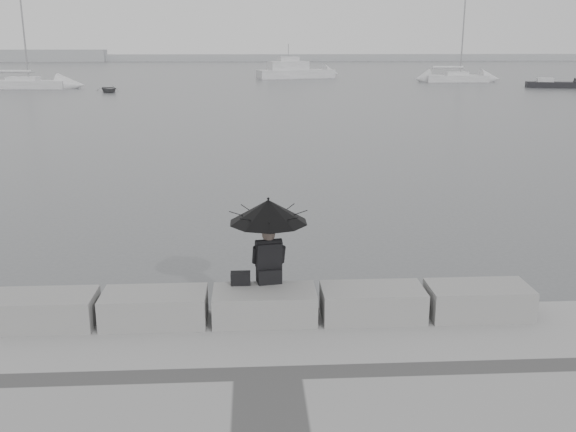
{
  "coord_description": "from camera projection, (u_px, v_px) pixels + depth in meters",
  "views": [
    {
      "loc": [
        -0.17,
        -9.73,
        4.73
      ],
      "look_at": [
        0.57,
        3.0,
        1.25
      ],
      "focal_mm": 40.0,
      "sensor_mm": 36.0,
      "label": 1
    }
  ],
  "objects": [
    {
      "name": "seated_person",
      "position": [
        268.0,
        220.0,
        10.04
      ],
      "size": [
        1.26,
        1.26,
        1.39
      ],
      "rotation": [
        0.0,
        0.0,
        0.18
      ],
      "color": "black",
      "rests_on": "stone_block_centre"
    },
    {
      "name": "stone_block_centre",
      "position": [
        265.0,
        305.0,
        10.0
      ],
      "size": [
        1.6,
        0.8,
        0.5
      ],
      "primitive_type": "cube",
      "color": "gray",
      "rests_on": "promenade"
    },
    {
      "name": "stone_block_right",
      "position": [
        372.0,
        303.0,
        10.09
      ],
      "size": [
        1.6,
        0.8,
        0.5
      ],
      "primitive_type": "cube",
      "color": "gray",
      "rests_on": "promenade"
    },
    {
      "name": "sailboat_left",
      "position": [
        24.0,
        83.0,
        66.56
      ],
      "size": [
        9.1,
        3.17,
        12.9
      ],
      "rotation": [
        0.0,
        0.0,
        -0.09
      ],
      "color": "silver",
      "rests_on": "ground"
    },
    {
      "name": "stone_block_left",
      "position": [
        155.0,
        308.0,
        9.91
      ],
      "size": [
        1.6,
        0.8,
        0.5
      ],
      "primitive_type": "cube",
      "color": "gray",
      "rests_on": "promenade"
    },
    {
      "name": "stone_block_far_right",
      "position": [
        478.0,
        301.0,
        10.19
      ],
      "size": [
        1.6,
        0.8,
        0.5
      ],
      "primitive_type": "cube",
      "color": "gray",
      "rests_on": "promenade"
    },
    {
      "name": "ground",
      "position": [
        264.0,
        337.0,
        10.63
      ],
      "size": [
        360.0,
        360.0,
        0.0
      ],
      "primitive_type": "plane",
      "color": "#4B4E51",
      "rests_on": "ground"
    },
    {
      "name": "motor_cruiser",
      "position": [
        296.0,
        71.0,
        84.84
      ],
      "size": [
        10.55,
        5.38,
        4.5
      ],
      "rotation": [
        0.0,
        0.0,
        0.27
      ],
      "color": "silver",
      "rests_on": "ground"
    },
    {
      "name": "dinghy",
      "position": [
        109.0,
        89.0,
        61.83
      ],
      "size": [
        3.42,
        2.28,
        0.54
      ],
      "primitive_type": "imported",
      "rotation": [
        0.0,
        0.0,
        0.33
      ],
      "color": "slate",
      "rests_on": "ground"
    },
    {
      "name": "stone_block_far_left",
      "position": [
        43.0,
        310.0,
        9.81
      ],
      "size": [
        1.6,
        0.8,
        0.5
      ],
      "primitive_type": "cube",
      "color": "gray",
      "rests_on": "promenade"
    },
    {
      "name": "small_motorboat",
      "position": [
        553.0,
        85.0,
        67.66
      ],
      "size": [
        5.57,
        2.97,
        1.1
      ],
      "rotation": [
        0.0,
        0.0,
        -0.27
      ],
      "color": "black",
      "rests_on": "ground"
    },
    {
      "name": "bag",
      "position": [
        241.0,
        278.0,
        10.16
      ],
      "size": [
        0.31,
        0.18,
        0.2
      ],
      "primitive_type": "cube",
      "color": "black",
      "rests_on": "stone_block_centre"
    },
    {
      "name": "sailboat_right",
      "position": [
        456.0,
        77.0,
        77.24
      ],
      "size": [
        7.39,
        2.57,
        12.9
      ],
      "rotation": [
        0.0,
        0.0,
        -0.02
      ],
      "color": "silver",
      "rests_on": "ground"
    },
    {
      "name": "distant_landmass",
      "position": [
        218.0,
        57.0,
        158.76
      ],
      "size": [
        180.0,
        8.0,
        2.8
      ],
      "color": "#9A9D9F",
      "rests_on": "ground"
    }
  ]
}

